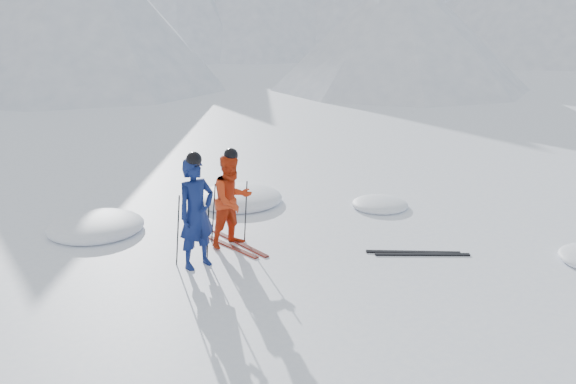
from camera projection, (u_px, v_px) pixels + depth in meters
name	position (u px, v px, depth m)	size (l,w,h in m)	color
ground	(384.00, 246.00, 11.35)	(160.00, 160.00, 0.00)	white
skier_blue	(196.00, 213.00, 10.21)	(0.70, 0.46, 1.91)	#0D1A51
skier_red	(232.00, 200.00, 11.16)	(0.85, 0.66, 1.75)	red
pole_blue_left	(178.00, 231.00, 10.34)	(0.02, 0.02, 1.27)	black
pole_blue_right	(208.00, 225.00, 10.62)	(0.02, 0.02, 1.27)	black
pole_red_left	(213.00, 213.00, 11.37)	(0.02, 0.02, 1.16)	black
pole_red_right	(246.00, 211.00, 11.48)	(0.02, 0.02, 1.16)	black
ski_worn_left	(227.00, 245.00, 11.37)	(0.09, 1.70, 0.03)	black
ski_worn_right	(240.00, 243.00, 11.45)	(0.09, 1.70, 0.03)	black
ski_loose_a	(413.00, 252.00, 11.03)	(0.09, 1.70, 0.03)	black
ski_loose_b	(422.00, 254.00, 10.93)	(0.09, 1.70, 0.03)	black
snow_lumps	(243.00, 218.00, 12.82)	(9.73, 7.17, 0.44)	white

